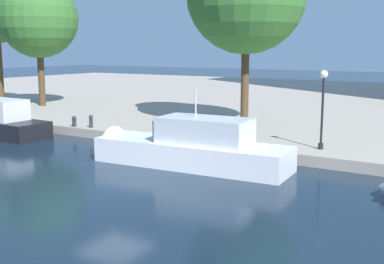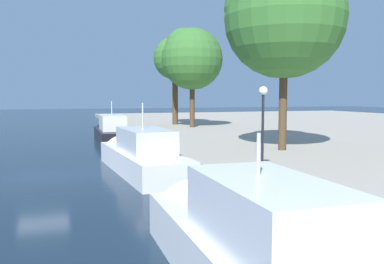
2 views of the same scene
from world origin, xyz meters
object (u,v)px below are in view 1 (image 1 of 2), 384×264
(mooring_bollard_1, at_px, (91,121))
(lamp_post, at_px, (323,100))
(mooring_bollard_0, at_px, (74,121))
(motor_yacht_1, at_px, (182,152))
(tree_2, at_px, (36,16))

(mooring_bollard_1, height_order, lamp_post, lamp_post)
(mooring_bollard_0, xyz_separation_m, mooring_bollard_1, (1.21, 0.29, 0.07))
(motor_yacht_1, distance_m, mooring_bollard_1, 9.90)
(lamp_post, bearing_deg, motor_yacht_1, -139.16)
(mooring_bollard_1, bearing_deg, motor_yacht_1, -20.62)
(mooring_bollard_1, xyz_separation_m, lamp_post, (14.64, 1.17, 2.02))
(mooring_bollard_0, height_order, mooring_bollard_1, mooring_bollard_1)
(motor_yacht_1, xyz_separation_m, tree_2, (-21.88, 10.28, 7.73))
(tree_2, bearing_deg, motor_yacht_1, -25.17)
(mooring_bollard_1, relative_size, lamp_post, 0.21)
(motor_yacht_1, height_order, mooring_bollard_0, motor_yacht_1)
(motor_yacht_1, height_order, lamp_post, lamp_post)
(mooring_bollard_0, bearing_deg, lamp_post, 5.24)
(tree_2, bearing_deg, mooring_bollard_1, -28.31)
(motor_yacht_1, distance_m, tree_2, 25.38)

